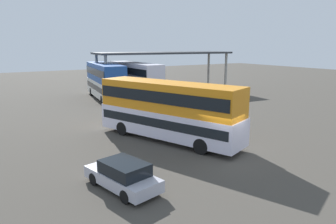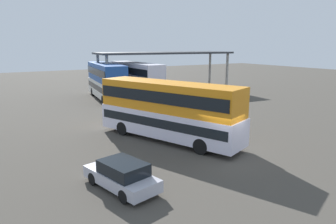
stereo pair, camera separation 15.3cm
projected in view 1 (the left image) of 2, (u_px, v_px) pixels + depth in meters
name	position (u px, v px, depth m)	size (l,w,h in m)	color
ground_plane	(225.00, 156.00, 18.54)	(140.00, 140.00, 0.00)	#433F38
double_decker_main	(168.00, 109.00, 21.18)	(6.19, 11.04, 4.05)	white
parked_hatchback	(123.00, 175.00, 14.16)	(2.51, 4.25, 1.35)	#B7B7C6
double_decker_near_canopy	(105.00, 80.00, 37.39)	(4.00, 11.19, 4.31)	silver
double_decker_mid_row	(135.00, 78.00, 39.46)	(2.52, 11.31, 4.30)	navy
depot_canopy	(164.00, 55.00, 42.25)	(19.29, 7.35, 5.57)	#33353A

